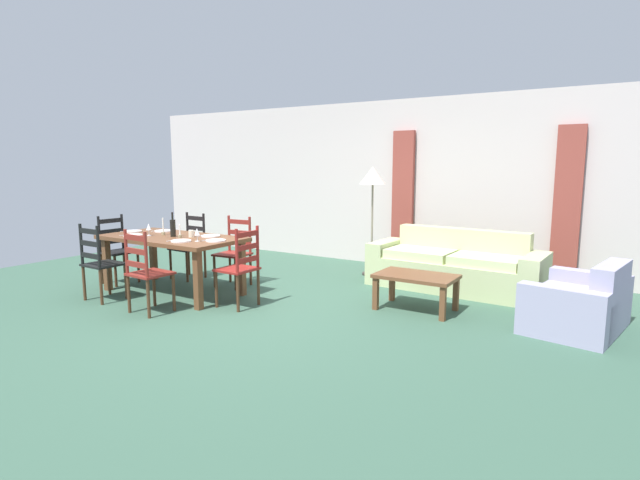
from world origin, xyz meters
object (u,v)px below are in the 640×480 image
object	(u,v)px
wine_bottle	(173,228)
armchair_upholstered	(583,306)
dining_table	(172,243)
coffee_cup_primary	(191,234)
dining_chair_near_left	(100,263)
wine_glass_near_right	(197,232)
wine_glass_near_left	(149,227)
standing_lamp	(373,182)
coffee_table	(416,280)
dining_chair_far_right	(235,252)
dining_chair_far_left	(190,246)
dining_chair_head_west	(117,249)
couch	(456,268)
dining_chair_near_right	(146,272)
dining_chair_head_east	(240,267)

from	to	relation	value
wine_bottle	armchair_upholstered	xyz separation A→B (m)	(4.65, 1.20, -0.62)
dining_table	coffee_cup_primary	distance (m)	0.32
dining_chair_near_left	wine_glass_near_right	size ratio (longest dim) A/B	5.96
wine_glass_near_left	standing_lamp	size ratio (longest dim) A/B	0.10
wine_glass_near_left	dining_table	bearing A→B (deg)	22.51
coffee_table	wine_bottle	bearing A→B (deg)	-161.96
wine_bottle	wine_glass_near_right	world-z (taller)	wine_bottle
dining_chair_far_right	coffee_cup_primary	size ratio (longest dim) A/B	10.67
coffee_cup_primary	standing_lamp	size ratio (longest dim) A/B	0.05
dining_chair_far_left	armchair_upholstered	distance (m)	5.18
coffee_table	dining_chair_head_west	bearing A→B (deg)	-166.49
wine_glass_near_right	coffee_table	bearing A→B (deg)	24.38
dining_chair_head_west	wine_glass_near_right	world-z (taller)	dining_chair_head_west
standing_lamp	dining_chair_far_right	bearing A→B (deg)	-128.97
dining_chair_head_west	standing_lamp	xyz separation A→B (m)	(2.83, 2.39, 0.93)
armchair_upholstered	standing_lamp	world-z (taller)	standing_lamp
couch	dining_table	bearing A→B (deg)	-144.77
dining_chair_far_left	coffee_table	world-z (taller)	dining_chair_far_left
dining_chair_far_right	coffee_cup_primary	xyz separation A→B (m)	(-0.13, -0.66, 0.32)
wine_glass_near_right	armchair_upholstered	xyz separation A→B (m)	(4.09, 1.32, -0.61)
wine_glass_near_right	armchair_upholstered	distance (m)	4.34
dining_table	dining_chair_near_right	world-z (taller)	dining_chair_near_right
coffee_table	armchair_upholstered	bearing A→B (deg)	8.00
dining_chair_near_right	dining_chair_far_right	size ratio (longest dim) A/B	1.00
dining_table	coffee_table	bearing A→B (deg)	17.72
dining_chair_near_right	wine_glass_near_left	bearing A→B (deg)	138.55
coffee_table	armchair_upholstered	size ratio (longest dim) A/B	0.71
wine_bottle	wine_glass_near_left	distance (m)	0.35
dining_chair_near_left	dining_chair_far_right	xyz separation A→B (m)	(0.87, 1.48, 0.00)
dining_chair_head_east	armchair_upholstered	world-z (taller)	dining_chair_head_east
dining_chair_far_left	wine_glass_near_left	world-z (taller)	dining_chair_far_left
dining_chair_head_east	wine_glass_near_right	bearing A→B (deg)	-170.28
dining_table	wine_glass_near_left	size ratio (longest dim) A/B	11.80
dining_chair_head_east	wine_glass_near_left	xyz separation A→B (m)	(-1.48, -0.09, 0.38)
wine_glass_near_left	coffee_cup_primary	size ratio (longest dim) A/B	1.79
wine_glass_near_right	coffee_cup_primary	size ratio (longest dim) A/B	1.79
dining_chair_head_west	dining_chair_head_east	size ratio (longest dim) A/B	1.00
dining_table	dining_chair_far_right	xyz separation A→B (m)	(0.41, 0.74, -0.19)
dining_chair_far_right	armchair_upholstered	bearing A→B (deg)	6.08
dining_chair_near_right	wine_glass_near_left	xyz separation A→B (m)	(-0.75, 0.66, 0.38)
dining_chair_near_left	armchair_upholstered	size ratio (longest dim) A/B	0.75
dining_table	dining_chair_near_left	world-z (taller)	dining_chair_near_left
dining_chair_head_east	wine_glass_near_right	xyz separation A→B (m)	(-0.59, -0.10, 0.38)
dining_chair_near_right	armchair_upholstered	size ratio (longest dim) A/B	0.75
dining_chair_near_right	coffee_cup_primary	bearing A→B (deg)	101.90
dining_chair_far_right	dining_chair_head_west	world-z (taller)	same
dining_table	wine_bottle	world-z (taller)	wine_bottle
wine_glass_near_right	standing_lamp	distance (m)	2.78
dining_table	dining_chair_head_east	bearing A→B (deg)	-1.29
coffee_table	dining_chair_far_left	bearing A→B (deg)	-176.48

